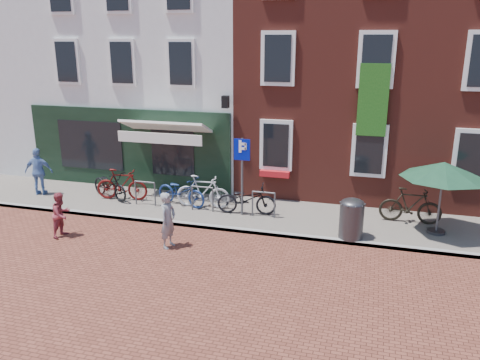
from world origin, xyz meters
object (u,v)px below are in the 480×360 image
(parasol, at_px, (444,167))
(bicycle_3, at_px, (203,192))
(litter_bin, at_px, (352,216))
(bicycle_1, at_px, (122,185))
(bicycle_5, at_px, (410,206))
(woman, at_px, (168,220))
(parking_sign, at_px, (242,163))
(cafe_person, at_px, (39,172))
(bicycle_4, at_px, (247,199))
(bicycle_0, at_px, (110,185))
(bicycle_2, at_px, (181,191))
(boy, at_px, (61,214))

(parasol, xyz_separation_m, bicycle_3, (-7.12, 0.21, -1.40))
(litter_bin, distance_m, parasol, 2.86)
(bicycle_1, distance_m, bicycle_5, 9.35)
(woman, height_order, bicycle_5, woman)
(litter_bin, height_order, parking_sign, parking_sign)
(cafe_person, relative_size, bicycle_4, 0.90)
(parasol, distance_m, bicycle_0, 10.62)
(cafe_person, relative_size, bicycle_1, 0.93)
(bicycle_1, bearing_deg, woman, -141.71)
(litter_bin, xyz_separation_m, bicycle_5, (1.63, 1.63, -0.09))
(bicycle_3, bearing_deg, bicycle_2, 85.96)
(woman, distance_m, bicycle_2, 3.10)
(bicycle_2, height_order, bicycle_4, same)
(boy, xyz_separation_m, bicycle_4, (4.64, 2.90, -0.06))
(cafe_person, height_order, bicycle_2, cafe_person)
(bicycle_3, bearing_deg, woman, 178.18)
(bicycle_1, bearing_deg, litter_bin, -106.29)
(litter_bin, height_order, bicycle_0, litter_bin)
(parasol, height_order, bicycle_0, parasol)
(bicycle_1, bearing_deg, bicycle_0, 80.08)
(cafe_person, bearing_deg, parking_sign, 165.18)
(bicycle_4, bearing_deg, parking_sign, 134.32)
(parking_sign, xyz_separation_m, bicycle_3, (-1.41, 0.33, -1.14))
(bicycle_3, distance_m, bicycle_4, 1.53)
(parasol, height_order, bicycle_5, parasol)
(litter_bin, bearing_deg, bicycle_5, 45.07)
(litter_bin, relative_size, bicycle_4, 0.66)
(boy, bearing_deg, parking_sign, -51.29)
(bicycle_0, bearing_deg, bicycle_2, -63.79)
(bicycle_0, height_order, bicycle_3, bicycle_3)
(cafe_person, xyz_separation_m, bicycle_0, (2.60, 0.27, -0.35))
(parking_sign, distance_m, woman, 3.11)
(bicycle_5, bearing_deg, bicycle_0, 93.52)
(bicycle_0, xyz_separation_m, bicycle_1, (0.47, -0.02, 0.05))
(litter_bin, xyz_separation_m, cafe_person, (-10.79, 0.95, 0.21))
(bicycle_2, bearing_deg, parasol, -77.55)
(parasol, height_order, bicycle_1, parasol)
(litter_bin, height_order, bicycle_1, litter_bin)
(woman, xyz_separation_m, bicycle_0, (-3.49, 2.96, -0.18))
(cafe_person, distance_m, bicycle_1, 3.10)
(woman, bearing_deg, boy, 101.06)
(boy, distance_m, cafe_person, 4.04)
(cafe_person, distance_m, bicycle_0, 2.64)
(bicycle_2, bearing_deg, bicycle_5, -72.75)
(woman, bearing_deg, parking_sign, -17.84)
(parasol, relative_size, bicycle_2, 1.26)
(woman, bearing_deg, bicycle_2, 24.89)
(bicycle_1, bearing_deg, bicycle_5, -94.80)
(bicycle_1, distance_m, bicycle_3, 2.93)
(bicycle_0, bearing_deg, bicycle_5, -61.58)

